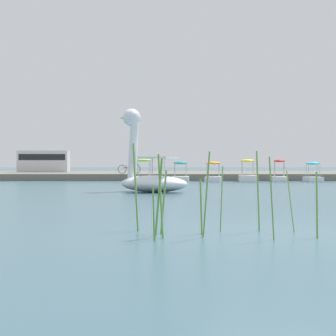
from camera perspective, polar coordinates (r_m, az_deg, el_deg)
The scene contains 12 objects.
ground_plane at distance 8.88m, azimuth 12.12°, elevation -7.16°, with size 433.87×433.87×0.00m, color #385966.
shore_bank_far at distance 46.48m, azimuth 2.92°, elevation -0.76°, with size 154.39×19.52×0.48m, color #6B665B.
swan_boat at distance 21.86m, azimuth -2.10°, elevation -0.43°, with size 3.46×2.78×3.58m.
pedal_boat_cyan at distance 35.96m, azimuth 15.75°, elevation -0.85°, with size 1.02×1.90×1.34m.
pedal_boat_red at distance 35.75m, azimuth 12.22°, elevation -0.84°, with size 1.24×1.97×1.52m.
pedal_boat_yellow at distance 35.16m, azimuth 8.80°, elevation -0.80°, with size 1.30×2.18×1.53m.
pedal_boat_orange at distance 34.86m, azimuth 5.02°, elevation -0.79°, with size 1.28×1.95×1.38m.
pedal_boat_teal at distance 34.56m, azimuth 1.38°, elevation -0.91°, with size 1.24×1.90×1.38m.
pedal_boat_lime at distance 35.02m, azimuth -2.67°, elevation -0.74°, with size 1.17×1.90×1.55m.
bicycle_parked at distance 39.26m, azimuth -4.32°, elevation -0.12°, with size 1.71×0.49×0.67m.
parked_van at distance 47.65m, azimuth -13.57°, elevation 0.80°, with size 4.54×2.12×1.92m.
reed_clump_foreground at distance 8.47m, azimuth 6.94°, elevation -3.26°, with size 3.88×1.39×1.54m.
Camera 1 is at (-1.73, -8.63, 1.16)m, focal length 55.07 mm.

